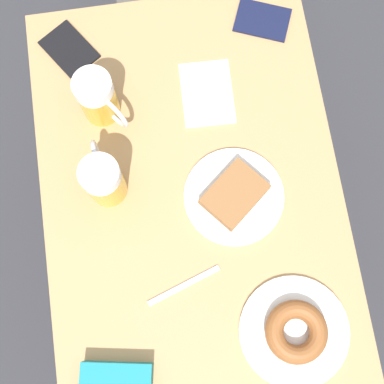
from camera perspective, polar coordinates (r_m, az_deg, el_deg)
The scene contains 10 objects.
ground_plane at distance 1.88m, azimuth 0.00°, elevation -5.00°, with size 8.00×8.00×0.00m, color #333338.
table at distance 1.24m, azimuth 0.00°, elevation -0.92°, with size 0.66×0.98×0.71m.
plate_with_cake at distance 1.17m, azimuth 4.52°, elevation -0.39°, with size 0.22×0.22×0.04m.
plate_with_donut at distance 1.15m, azimuth 10.96°, elevation -14.42°, with size 0.23×0.23×0.05m.
beer_mug_left at distance 1.12m, azimuth -9.42°, elevation 1.32°, with size 0.08×0.13×0.15m.
beer_mug_center at distance 1.18m, azimuth -9.95°, elevation 9.79°, with size 0.10×0.12×0.15m.
napkin_folded at distance 1.25m, azimuth 1.62°, elevation 10.48°, with size 0.12×0.16×0.00m.
fork at distance 1.15m, azimuth -0.86°, elevation -9.95°, with size 0.16×0.07×0.00m.
passport_near_edge at distance 1.34m, azimuth 7.51°, elevation 17.72°, with size 0.15×0.13×0.01m.
passport_far_edge at distance 1.33m, azimuth -12.98°, elevation 14.59°, with size 0.14×0.15×0.01m.
Camera 1 is at (-0.04, -0.26, 1.86)m, focal length 50.00 mm.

